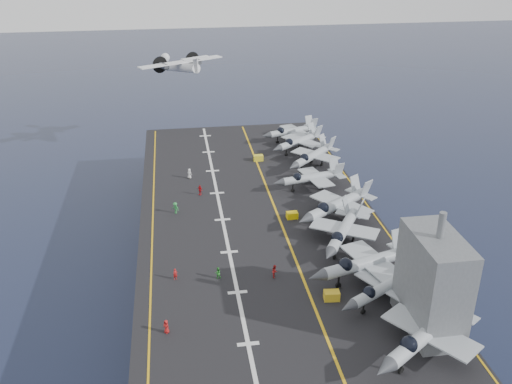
{
  "coord_description": "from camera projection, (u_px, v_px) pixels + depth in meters",
  "views": [
    {
      "loc": [
        -12.63,
        -80.08,
        53.12
      ],
      "look_at": [
        0.0,
        4.0,
        13.0
      ],
      "focal_mm": 40.0,
      "sensor_mm": 36.0,
      "label": 1
    }
  ],
  "objects": [
    {
      "name": "fighter_jet_1",
      "position": [
        385.0,
        286.0,
        70.03
      ],
      "size": [
        16.08,
        14.38,
        4.66
      ],
      "primitive_type": null,
      "color": "#8F979F",
      "rests_on": "flight_deck"
    },
    {
      "name": "tow_cart_c",
      "position": [
        258.0,
        158.0,
        113.18
      ],
      "size": [
        1.9,
        1.25,
        1.13
      ],
      "primitive_type": null,
      "color": "gold",
      "rests_on": "flight_deck"
    },
    {
      "name": "flight_deck",
      "position": [
        260.0,
        218.0,
        91.63
      ],
      "size": [
        38.0,
        92.0,
        0.4
      ],
      "primitive_type": "cube",
      "color": "black",
      "rests_on": "hull"
    },
    {
      "name": "crew_1",
      "position": [
        175.0,
        274.0,
        75.22
      ],
      "size": [
        1.12,
        0.93,
        1.6
      ],
      "primitive_type": "imported",
      "color": "#B21919",
      "rests_on": "flight_deck"
    },
    {
      "name": "deck_edge_stbd",
      "position": [
        370.0,
        209.0,
        94.02
      ],
      "size": [
        0.25,
        90.0,
        0.02
      ],
      "primitive_type": "cube",
      "color": "gold",
      "rests_on": "flight_deck"
    },
    {
      "name": "fighter_jet_2",
      "position": [
        368.0,
        261.0,
        74.46
      ],
      "size": [
        18.11,
        14.6,
        5.47
      ],
      "primitive_type": null,
      "color": "#9FA5AF",
      "rests_on": "flight_deck"
    },
    {
      "name": "transport_plane",
      "position": [
        182.0,
        67.0,
        136.37
      ],
      "size": [
        26.24,
        23.41,
        5.15
      ],
      "primitive_type": null,
      "color": "silver"
    },
    {
      "name": "deck_edge_port",
      "position": [
        153.0,
        225.0,
        89.25
      ],
      "size": [
        0.25,
        90.0,
        0.02
      ],
      "primitive_type": "cube",
      "color": "gold",
      "rests_on": "flight_deck"
    },
    {
      "name": "fighter_jet_0",
      "position": [
        427.0,
        333.0,
        61.42
      ],
      "size": [
        19.04,
        17.74,
        5.5
      ],
      "primitive_type": null,
      "color": "gray",
      "rests_on": "flight_deck"
    },
    {
      "name": "fighter_jet_8",
      "position": [
        292.0,
        130.0,
        123.02
      ],
      "size": [
        15.29,
        12.56,
        4.57
      ],
      "primitive_type": null,
      "color": "#8D949B",
      "rests_on": "flight_deck"
    },
    {
      "name": "tow_cart_a",
      "position": [
        332.0,
        295.0,
        71.27
      ],
      "size": [
        2.06,
        1.45,
        1.17
      ],
      "primitive_type": null,
      "color": "gold",
      "rests_on": "flight_deck"
    },
    {
      "name": "fighter_jet_3",
      "position": [
        343.0,
        230.0,
        82.53
      ],
      "size": [
        16.14,
        17.77,
        5.14
      ],
      "primitive_type": null,
      "color": "#919AA0",
      "rests_on": "flight_deck"
    },
    {
      "name": "crew_5",
      "position": [
        189.0,
        174.0,
        105.1
      ],
      "size": [
        1.36,
        1.25,
        1.89
      ],
      "primitive_type": "imported",
      "color": "silver",
      "rests_on": "flight_deck"
    },
    {
      "name": "island_superstructure",
      "position": [
        434.0,
        272.0,
        63.53
      ],
      "size": [
        5.0,
        10.0,
        15.0
      ],
      "primitive_type": null,
      "color": "#56595E",
      "rests_on": "flight_deck"
    },
    {
      "name": "tow_cart_b",
      "position": [
        292.0,
        215.0,
        90.98
      ],
      "size": [
        1.83,
        1.24,
        1.07
      ],
      "primitive_type": null,
      "color": "#E1BD07",
      "rests_on": "flight_deck"
    },
    {
      "name": "fighter_jet_7",
      "position": [
        299.0,
        140.0,
        117.11
      ],
      "size": [
        16.18,
        15.09,
        4.68
      ],
      "primitive_type": null,
      "color": "gray",
      "rests_on": "flight_deck"
    },
    {
      "name": "hull",
      "position": [
        260.0,
        246.0,
        93.85
      ],
      "size": [
        36.0,
        90.0,
        10.0
      ],
      "primitive_type": "cube",
      "color": "#56595E",
      "rests_on": "ground"
    },
    {
      "name": "fighter_jet_5",
      "position": [
        312.0,
        177.0,
        100.47
      ],
      "size": [
        14.85,
        11.49,
        4.6
      ],
      "primitive_type": null,
      "color": "#97A0A6",
      "rests_on": "flight_deck"
    },
    {
      "name": "crew_2",
      "position": [
        218.0,
        273.0,
        75.47
      ],
      "size": [
        1.05,
        0.75,
        1.65
      ],
      "primitive_type": "imported",
      "color": "#27892A",
      "rests_on": "flight_deck"
    },
    {
      "name": "crew_4",
      "position": [
        200.0,
        190.0,
        98.68
      ],
      "size": [
        1.33,
        1.25,
        1.85
      ],
      "primitive_type": "imported",
      "color": "red",
      "rests_on": "flight_deck"
    },
    {
      "name": "crew_0",
      "position": [
        166.0,
        326.0,
        65.37
      ],
      "size": [
        1.19,
        1.22,
        1.71
      ],
      "primitive_type": "imported",
      "color": "#B21919",
      "rests_on": "flight_deck"
    },
    {
      "name": "ground",
      "position": [
        260.0,
        272.0,
        95.99
      ],
      "size": [
        500.0,
        500.0,
        0.0
      ],
      "primitive_type": "plane",
      "color": "#142135",
      "rests_on": "ground"
    },
    {
      "name": "crew_7",
      "position": [
        275.0,
        271.0,
        75.73
      ],
      "size": [
        0.9,
        1.19,
        1.79
      ],
      "primitive_type": "imported",
      "color": "#B21919",
      "rests_on": "flight_deck"
    },
    {
      "name": "landing_centerline",
      "position": [
        223.0,
        220.0,
        90.73
      ],
      "size": [
        0.5,
        90.0,
        0.02
      ],
      "primitive_type": "cube",
      "color": "silver",
      "rests_on": "flight_deck"
    },
    {
      "name": "fighter_jet_6",
      "position": [
        313.0,
        155.0,
        109.49
      ],
      "size": [
        16.67,
        16.57,
        4.9
      ],
      "primitive_type": null,
      "color": "gray",
      "rests_on": "flight_deck"
    },
    {
      "name": "foul_line",
      "position": [
        278.0,
        216.0,
        91.94
      ],
      "size": [
        0.35,
        90.0,
        0.02
      ],
      "primitive_type": "cube",
      "color": "gold",
      "rests_on": "flight_deck"
    },
    {
      "name": "crew_3",
      "position": [
        175.0,
        208.0,
        92.39
      ],
      "size": [
        1.38,
        1.32,
        1.92
      ],
      "primitive_type": "imported",
      "color": "green",
      "rests_on": "flight_deck"
    },
    {
      "name": "fighter_jet_4",
      "position": [
        338.0,
        204.0,
        89.87
      ],
      "size": [
        18.72,
        17.28,
        5.41
      ],
      "primitive_type": null,
      "color": "#9AA3AB",
      "rests_on": "flight_deck"
    }
  ]
}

